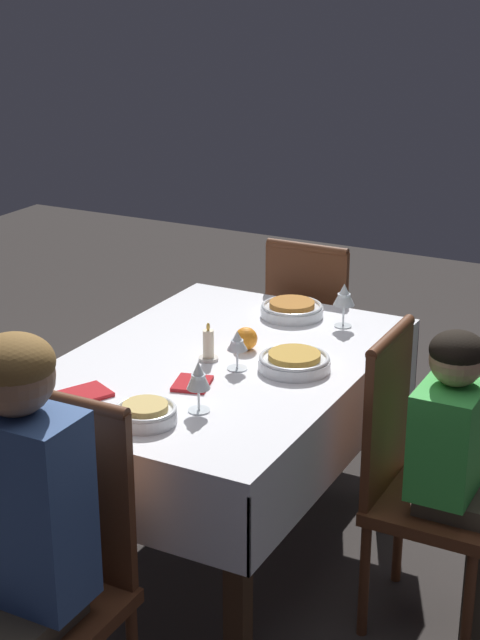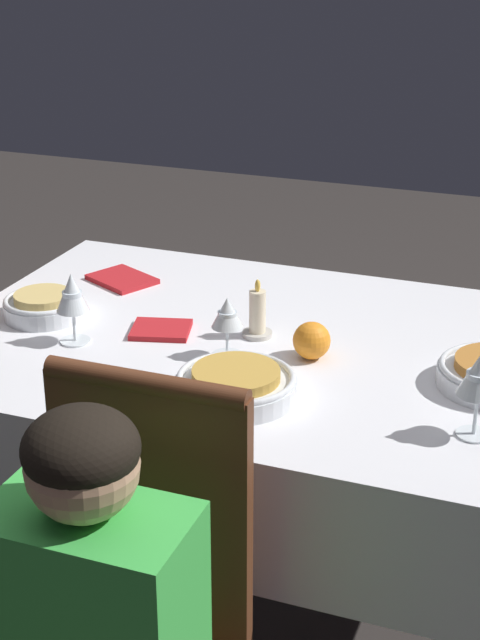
{
  "view_description": "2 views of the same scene",
  "coord_description": "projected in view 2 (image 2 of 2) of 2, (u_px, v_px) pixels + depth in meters",
  "views": [
    {
      "loc": [
        -2.56,
        -1.42,
        1.95
      ],
      "look_at": [
        0.03,
        -0.07,
        0.89
      ],
      "focal_mm": 55.0,
      "sensor_mm": 36.0,
      "label": 1
    },
    {
      "loc": [
        0.62,
        -1.77,
        1.6
      ],
      "look_at": [
        -0.04,
        -0.01,
        0.8
      ],
      "focal_mm": 55.0,
      "sensor_mm": 36.0,
      "label": 2
    }
  ],
  "objects": [
    {
      "name": "candle_centerpiece",
      "position": [
        257.0,
        317.0,
        2.06
      ],
      "size": [
        0.06,
        0.06,
        0.13
      ],
      "color": "beige",
      "rests_on": "dining_table"
    },
    {
      "name": "bowl_west",
      "position": [
        44.0,
        305.0,
        2.17
      ],
      "size": [
        0.18,
        0.18,
        0.06
      ],
      "color": "silver",
      "rests_on": "dining_table"
    },
    {
      "name": "wine_glass_south",
      "position": [
        227.0,
        316.0,
        1.95
      ],
      "size": [
        0.06,
        0.06,
        0.13
      ],
      "color": "white",
      "rests_on": "dining_table"
    },
    {
      "name": "dining_table",
      "position": [
        260.0,
        382.0,
        2.09
      ],
      "size": [
        1.34,
        0.93,
        0.76
      ],
      "color": "silver",
      "rests_on": "ground_plane"
    },
    {
      "name": "wine_glass_west",
      "position": [
        72.0,
        295.0,
        2.01
      ],
      "size": [
        0.07,
        0.07,
        0.15
      ],
      "color": "white",
      "rests_on": "dining_table"
    },
    {
      "name": "ground_plane",
      "position": [
        258.0,
        627.0,
        2.35
      ],
      "size": [
        8.0,
        8.0,
        0.0
      ],
      "primitive_type": "plane",
      "color": "#332D2B"
    },
    {
      "name": "bowl_south",
      "position": [
        236.0,
        384.0,
        1.81
      ],
      "size": [
        0.23,
        0.23,
        0.06
      ],
      "color": "silver",
      "rests_on": "dining_table"
    },
    {
      "name": "napkin_spare_side",
      "position": [
        122.0,
        279.0,
        2.38
      ],
      "size": [
        0.19,
        0.17,
        0.01
      ],
      "rotation": [
        0.0,
        0.0,
        -0.46
      ],
      "color": "red",
      "rests_on": "dining_table"
    },
    {
      "name": "wine_glass_east",
      "position": [
        480.0,
        377.0,
        1.65
      ],
      "size": [
        0.08,
        0.08,
        0.16
      ],
      "color": "white",
      "rests_on": "dining_table"
    },
    {
      "name": "orange_fruit",
      "position": [
        312.0,
        341.0,
        1.96
      ],
      "size": [
        0.08,
        0.08,
        0.08
      ],
      "primitive_type": "sphere",
      "color": "orange",
      "rests_on": "dining_table"
    },
    {
      "name": "napkin_red_folded",
      "position": [
        161.0,
        330.0,
        2.09
      ],
      "size": [
        0.15,
        0.13,
        0.01
      ],
      "rotation": [
        0.0,
        0.0,
        0.27
      ],
      "color": "red",
      "rests_on": "dining_table"
    }
  ]
}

